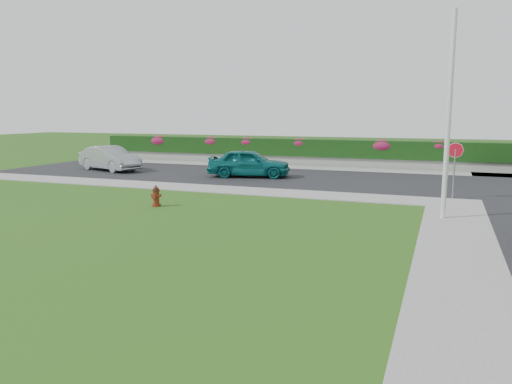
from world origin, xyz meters
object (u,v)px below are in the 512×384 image
at_px(sedan_teal, 249,163).
at_px(sedan_silver, 110,158).
at_px(fire_hydrant, 156,196).
at_px(stop_sign, 455,158).
at_px(utility_pole, 449,117).

xyz_separation_m(sedan_teal, sedan_silver, (-8.75, -0.15, -0.03)).
bearing_deg(fire_hydrant, stop_sign, 27.04).
distance_m(sedan_silver, utility_pole, 20.04).
relative_size(fire_hydrant, utility_pole, 0.12).
bearing_deg(sedan_silver, stop_sign, -81.80).
distance_m(sedan_teal, sedan_silver, 8.75).
relative_size(sedan_teal, utility_pole, 0.66).
xyz_separation_m(fire_hydrant, sedan_teal, (0.15, 8.88, 0.41)).
xyz_separation_m(sedan_teal, stop_sign, (10.05, -3.48, 0.88)).
xyz_separation_m(fire_hydrant, stop_sign, (10.20, 5.41, 1.29)).
bearing_deg(fire_hydrant, sedan_teal, 88.15).
bearing_deg(utility_pole, fire_hydrant, -172.06).
height_order(sedan_teal, sedan_silver, sedan_teal).
distance_m(fire_hydrant, sedan_silver, 12.26).
height_order(fire_hydrant, stop_sign, stop_sign).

